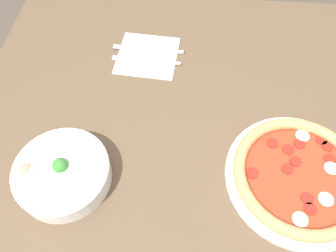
{
  "coord_description": "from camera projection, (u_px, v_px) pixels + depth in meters",
  "views": [
    {
      "loc": [
        -0.33,
        -0.01,
        1.39
      ],
      "look_at": [
        0.09,
        0.03,
        0.76
      ],
      "focal_mm": 35.0,
      "sensor_mm": 36.0,
      "label": 1
    }
  ],
  "objects": [
    {
      "name": "knife",
      "position": [
        151.0,
        50.0,
        0.92
      ],
      "size": [
        0.02,
        0.2,
        0.01
      ],
      "rotation": [
        0.0,
        0.0,
        1.53
      ],
      "color": "silver",
      "rests_on": "napkin"
    },
    {
      "name": "bowl",
      "position": [
        62.0,
        173.0,
        0.69
      ],
      "size": [
        0.2,
        0.2,
        0.07
      ],
      "color": "white",
      "rests_on": "dining_table"
    },
    {
      "name": "fork",
      "position": [
        147.0,
        61.0,
        0.9
      ],
      "size": [
        0.02,
        0.19,
        0.0
      ],
      "rotation": [
        0.0,
        0.0,
        1.53
      ],
      "color": "silver",
      "rests_on": "napkin"
    },
    {
      "name": "pizza",
      "position": [
        299.0,
        176.0,
        0.69
      ],
      "size": [
        0.31,
        0.31,
        0.04
      ],
      "color": "white",
      "rests_on": "dining_table"
    },
    {
      "name": "napkin",
      "position": [
        147.0,
        55.0,
        0.91
      ],
      "size": [
        0.17,
        0.17,
        0.0
      ],
      "color": "white",
      "rests_on": "dining_table"
    },
    {
      "name": "ground_plane",
      "position": [
        172.0,
        246.0,
        1.34
      ],
      "size": [
        8.0,
        8.0,
        0.0
      ],
      "primitive_type": "plane",
      "color": "#4C4238"
    },
    {
      "name": "dining_table",
      "position": [
        175.0,
        182.0,
        0.8
      ],
      "size": [
        1.22,
        1.04,
        0.74
      ],
      "color": "brown",
      "rests_on": "ground_plane"
    }
  ]
}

